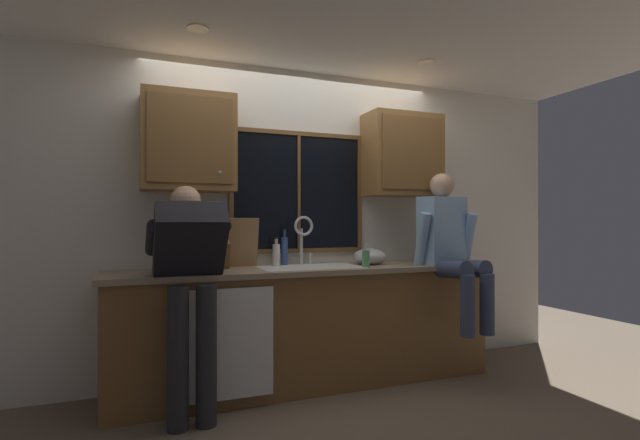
# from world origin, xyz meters

# --- Properties ---
(back_wall) EXTENTS (5.36, 0.12, 2.55)m
(back_wall) POSITION_xyz_m (0.00, 0.06, 1.27)
(back_wall) COLOR silver
(back_wall) RESTS_ON floor
(ceiling_downlight_left) EXTENTS (0.14, 0.14, 0.01)m
(ceiling_downlight_left) POSITION_xyz_m (-0.89, -0.60, 2.54)
(ceiling_downlight_left) COLOR #FFEAB2
(ceiling_downlight_right) EXTENTS (0.14, 0.14, 0.01)m
(ceiling_downlight_right) POSITION_xyz_m (0.89, -0.60, 2.54)
(ceiling_downlight_right) COLOR #FFEAB2
(window_glass) EXTENTS (1.10, 0.02, 0.95)m
(window_glass) POSITION_xyz_m (0.01, -0.01, 1.52)
(window_glass) COLOR black
(window_frame_top) EXTENTS (1.17, 0.02, 0.04)m
(window_frame_top) POSITION_xyz_m (0.01, -0.02, 2.02)
(window_frame_top) COLOR brown
(window_frame_bottom) EXTENTS (1.17, 0.02, 0.04)m
(window_frame_bottom) POSITION_xyz_m (0.01, -0.02, 1.03)
(window_frame_bottom) COLOR brown
(window_frame_left) EXTENTS (0.03, 0.02, 0.95)m
(window_frame_left) POSITION_xyz_m (-0.56, -0.02, 1.52)
(window_frame_left) COLOR brown
(window_frame_right) EXTENTS (0.03, 0.02, 0.95)m
(window_frame_right) POSITION_xyz_m (0.58, -0.02, 1.52)
(window_frame_right) COLOR brown
(window_mullion_center) EXTENTS (0.02, 0.02, 0.95)m
(window_mullion_center) POSITION_xyz_m (0.01, -0.02, 1.52)
(window_mullion_center) COLOR brown
(lower_cabinet_run) EXTENTS (2.96, 0.58, 0.88)m
(lower_cabinet_run) POSITION_xyz_m (0.00, -0.29, 0.44)
(lower_cabinet_run) COLOR brown
(lower_cabinet_run) RESTS_ON floor
(countertop) EXTENTS (3.02, 0.62, 0.04)m
(countertop) POSITION_xyz_m (0.00, -0.31, 0.90)
(countertop) COLOR gray
(countertop) RESTS_ON lower_cabinet_run
(dishwasher_front) EXTENTS (0.60, 0.02, 0.74)m
(dishwasher_front) POSITION_xyz_m (-0.68, -0.61, 0.46)
(dishwasher_front) COLOR white
(upper_cabinet_left) EXTENTS (0.67, 0.36, 0.72)m
(upper_cabinet_left) POSITION_xyz_m (-0.90, -0.17, 1.86)
(upper_cabinet_left) COLOR olive
(upper_cabinet_right) EXTENTS (0.67, 0.36, 0.72)m
(upper_cabinet_right) POSITION_xyz_m (0.93, -0.17, 1.86)
(upper_cabinet_right) COLOR olive
(sink) EXTENTS (0.80, 0.46, 0.21)m
(sink) POSITION_xyz_m (0.01, -0.30, 0.82)
(sink) COLOR silver
(sink) RESTS_ON lower_cabinet_run
(faucet) EXTENTS (0.18, 0.09, 0.40)m
(faucet) POSITION_xyz_m (0.02, -0.12, 1.17)
(faucet) COLOR silver
(faucet) RESTS_ON countertop
(person_standing) EXTENTS (0.53, 0.70, 1.53)m
(person_standing) POSITION_xyz_m (-0.94, -0.60, 0.95)
(person_standing) COLOR #262628
(person_standing) RESTS_ON floor
(person_sitting_on_counter) EXTENTS (0.54, 0.63, 1.26)m
(person_sitting_on_counter) POSITION_xyz_m (1.12, -0.57, 1.10)
(person_sitting_on_counter) COLOR #384260
(person_sitting_on_counter) RESTS_ON countertop
(knife_block) EXTENTS (0.12, 0.18, 0.32)m
(knife_block) POSITION_xyz_m (-0.66, -0.17, 1.03)
(knife_block) COLOR brown
(knife_block) RESTS_ON countertop
(cutting_board) EXTENTS (0.24, 0.10, 0.39)m
(cutting_board) POSITION_xyz_m (-0.48, -0.09, 1.11)
(cutting_board) COLOR #997047
(cutting_board) RESTS_ON countertop
(mixing_bowl) EXTENTS (0.28, 0.28, 0.14)m
(mixing_bowl) POSITION_xyz_m (0.56, -0.26, 0.98)
(mixing_bowl) COLOR #B7B7BC
(mixing_bowl) RESTS_ON countertop
(soap_dispenser) EXTENTS (0.06, 0.07, 0.19)m
(soap_dispenser) POSITION_xyz_m (0.40, -0.48, 0.99)
(soap_dispenser) COLOR #59A566
(soap_dispenser) RESTS_ON countertop
(bottle_green_glass) EXTENTS (0.06, 0.06, 0.23)m
(bottle_green_glass) POSITION_xyz_m (-0.21, -0.11, 1.01)
(bottle_green_glass) COLOR silver
(bottle_green_glass) RESTS_ON countertop
(bottle_tall_clear) EXTENTS (0.05, 0.05, 0.29)m
(bottle_tall_clear) POSITION_xyz_m (-0.13, -0.07, 1.04)
(bottle_tall_clear) COLOR #334C8C
(bottle_tall_clear) RESTS_ON countertop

